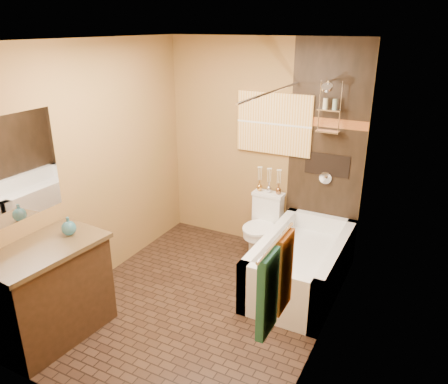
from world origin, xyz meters
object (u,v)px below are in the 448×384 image
Objects in this scene: bathtub at (301,268)px; toilet at (262,225)px; sunset_painting at (274,124)px; vanity at (49,291)px.

toilet is (-0.64, 0.48, 0.15)m from bathtub.
bathtub is 0.81m from toilet.
sunset_painting reaches higher than toilet.
sunset_painting reaches higher than bathtub.
vanity is (-1.72, -1.75, 0.22)m from bathtub.
bathtub is (0.64, -0.73, -1.33)m from sunset_painting.
sunset_painting is at bearing 71.56° from vanity.
vanity is at bearing -114.85° from toilet.
sunset_painting is 1.21m from toilet.
sunset_painting reaches higher than vanity.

